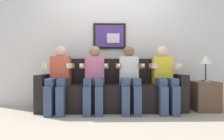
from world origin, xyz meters
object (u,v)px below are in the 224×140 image
Objects in this scene: person_rightmost at (164,76)px; spare_remote_on_table at (207,81)px; couch at (112,92)px; person_right_center at (129,76)px; person_leftmost at (59,76)px; table_lamp at (206,61)px; person_left_center at (94,76)px; side_table_right at (204,96)px.

spare_remote_on_table is (0.73, 0.02, -0.10)m from person_rightmost.
person_right_center is (0.29, -0.17, 0.29)m from couch.
spare_remote_on_table is at bearing 1.49° from person_rightmost.
table_lamp is (2.51, 0.11, 0.25)m from person_leftmost.
person_right_center is (0.58, 0.00, 0.00)m from person_left_center.
person_rightmost reaches higher than table_lamp.
couch is 19.10× the size of spare_remote_on_table.
side_table_right is at bearing 2.71° from person_right_center.
side_table_right is 1.09× the size of table_lamp.
couch is at bearing 169.12° from person_rightmost.
person_leftmost is 8.54× the size of spare_remote_on_table.
spare_remote_on_table is at bearing -107.47° from table_lamp.
person_right_center and person_rightmost have the same top height.
person_right_center is 1.32m from spare_remote_on_table.
couch is at bearing 174.69° from spare_remote_on_table.
person_left_center is at bearing -0.05° from person_leftmost.
person_rightmost reaches higher than couch.
spare_remote_on_table is (0.02, -0.04, 0.26)m from side_table_right.
couch is 2.24× the size of person_right_center.
person_leftmost reaches higher than side_table_right.
couch is 2.24× the size of person_rightmost.
spare_remote_on_table is at bearing 0.85° from person_right_center.
person_left_center is at bearing 180.00° from person_right_center.
side_table_right is 0.61m from table_lamp.
person_rightmost is (1.17, 0.00, -0.00)m from person_left_center.
person_rightmost reaches higher than spare_remote_on_table.
couch is 0.45m from person_right_center.
person_left_center is 2.22× the size of side_table_right.
table_lamp is (1.34, 0.11, 0.25)m from person_right_center.
person_left_center and person_right_center have the same top height.
side_table_right is (1.30, 0.06, -0.36)m from person_right_center.
person_rightmost is at bearing -171.91° from table_lamp.
person_rightmost is 0.74m from spare_remote_on_table.
spare_remote_on_table is (1.61, -0.15, 0.20)m from couch.
person_leftmost and person_rightmost have the same top height.
table_lamp is at bearing 3.22° from person_left_center.
spare_remote_on_table is (1.90, 0.02, -0.10)m from person_left_center.
person_rightmost is 2.41× the size of table_lamp.
person_rightmost is at bearing 0.05° from person_right_center.
person_leftmost is 1.00× the size of person_rightmost.
person_left_center reaches higher than couch.
spare_remote_on_table is at bearing 0.59° from person_left_center.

